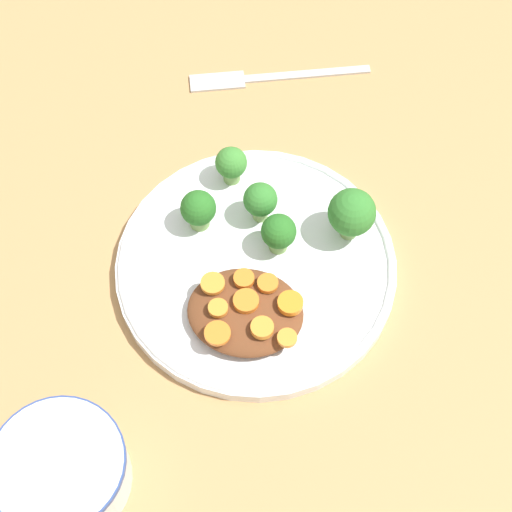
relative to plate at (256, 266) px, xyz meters
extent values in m
plane|color=tan|center=(0.00, 0.00, -0.01)|extent=(4.00, 4.00, 0.00)
cylinder|color=white|center=(0.00, 0.00, 0.00)|extent=(0.27, 0.27, 0.01)
torus|color=white|center=(0.00, 0.00, 0.00)|extent=(0.27, 0.27, 0.01)
cylinder|color=silver|center=(0.12, 0.23, 0.02)|extent=(0.11, 0.11, 0.06)
cylinder|color=#2D478C|center=(0.12, 0.23, 0.04)|extent=(0.11, 0.11, 0.01)
cylinder|color=white|center=(0.12, 0.23, 0.04)|extent=(0.09, 0.09, 0.01)
ellipsoid|color=brown|center=(0.00, 0.06, 0.02)|extent=(0.11, 0.09, 0.02)
cylinder|color=#7FA85B|center=(-0.08, -0.05, 0.02)|extent=(0.02, 0.02, 0.02)
sphere|color=#337A2D|center=(-0.08, -0.05, 0.04)|extent=(0.05, 0.05, 0.05)
cylinder|color=#7FA85B|center=(0.01, -0.05, 0.02)|extent=(0.02, 0.02, 0.02)
sphere|color=#337A2D|center=(0.01, -0.05, 0.04)|extent=(0.03, 0.03, 0.03)
cylinder|color=#759E51|center=(0.06, -0.04, 0.01)|extent=(0.02, 0.02, 0.02)
sphere|color=#286B23|center=(0.06, -0.04, 0.03)|extent=(0.04, 0.04, 0.04)
cylinder|color=#759E51|center=(0.04, -0.09, 0.01)|extent=(0.02, 0.02, 0.02)
sphere|color=#3D8433|center=(0.04, -0.09, 0.03)|extent=(0.03, 0.03, 0.03)
cylinder|color=#759E51|center=(-0.02, -0.02, 0.01)|extent=(0.02, 0.02, 0.02)
sphere|color=#286B23|center=(-0.02, -0.02, 0.03)|extent=(0.03, 0.03, 0.03)
cylinder|color=orange|center=(-0.02, 0.08, 0.03)|extent=(0.02, 0.02, 0.01)
cylinder|color=orange|center=(-0.04, 0.05, 0.03)|extent=(0.02, 0.02, 0.01)
cylinder|color=orange|center=(-0.02, 0.03, 0.03)|extent=(0.02, 0.02, 0.01)
cylinder|color=orange|center=(0.02, 0.06, 0.03)|extent=(0.02, 0.02, 0.01)
cylinder|color=orange|center=(0.00, 0.05, 0.03)|extent=(0.02, 0.02, 0.01)
cylinder|color=orange|center=(0.02, 0.09, 0.03)|extent=(0.02, 0.02, 0.00)
cylinder|color=orange|center=(-0.04, 0.08, 0.03)|extent=(0.02, 0.02, 0.00)
cylinder|color=orange|center=(0.01, 0.03, 0.03)|extent=(0.02, 0.02, 0.01)
cylinder|color=orange|center=(0.03, 0.04, 0.03)|extent=(0.02, 0.02, 0.00)
cube|color=#BCBCBC|center=(-0.01, -0.26, -0.01)|extent=(0.14, 0.05, 0.01)
cube|color=#BCBCBC|center=(0.08, -0.23, -0.01)|extent=(0.07, 0.04, 0.01)
camera|label=1|loc=(-0.07, 0.40, 0.73)|focal=60.00mm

